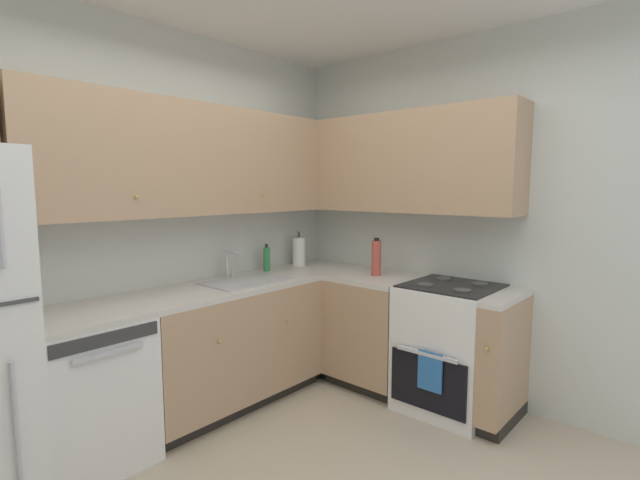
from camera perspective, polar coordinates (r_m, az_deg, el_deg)
wall_back at (r=3.37m, az=-20.80°, el=1.93°), size 3.53×0.05×2.66m
wall_right at (r=3.59m, az=18.42°, el=2.29°), size 0.05×3.20×2.66m
dishwasher at (r=3.05m, az=-26.84°, el=-16.32°), size 0.60×0.63×0.85m
lower_cabinets_back at (r=3.51m, az=-11.29°, el=-12.68°), size 1.37×0.62×0.85m
countertop_back at (r=3.38m, az=-11.46°, el=-5.68°), size 2.58×0.60×0.03m
lower_cabinets_right at (r=3.68m, az=9.44°, el=-11.68°), size 0.62×1.40×0.85m
countertop_right at (r=3.57m, az=9.55°, el=-5.00°), size 0.60×1.40×0.03m
oven_range at (r=3.49m, az=15.76°, el=-12.49°), size 0.68×0.62×1.03m
upper_cabinets_back at (r=3.34m, az=-15.51°, el=9.45°), size 2.26×0.34×0.75m
upper_cabinets_right at (r=3.70m, az=9.14°, el=9.30°), size 0.32×1.94×0.75m
sink at (r=3.47m, az=-8.99°, el=-5.72°), size 0.61×0.40×0.10m
faucet at (r=3.60m, az=-11.09°, el=-2.61°), size 0.07×0.16×0.21m
soap_bottle at (r=3.84m, az=-6.59°, el=-2.33°), size 0.06×0.06×0.23m
paper_towel_roll at (r=4.08m, az=-2.61°, el=-1.42°), size 0.11×0.11×0.31m
oil_bottle at (r=3.65m, az=6.96°, el=-2.18°), size 0.08×0.08×0.30m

